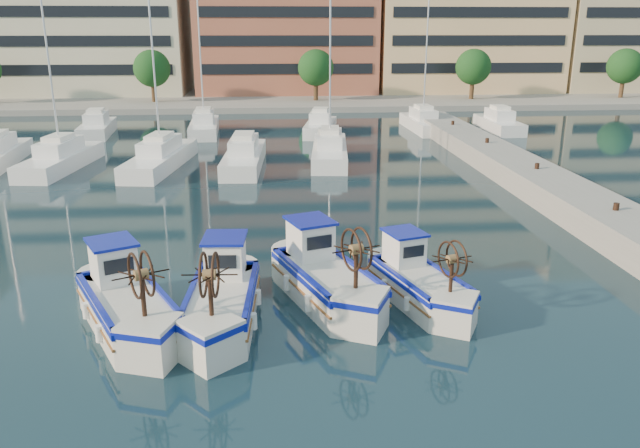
{
  "coord_description": "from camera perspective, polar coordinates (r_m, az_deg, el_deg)",
  "views": [
    {
      "loc": [
        -1.32,
        -17.87,
        8.46
      ],
      "look_at": [
        0.46,
        4.12,
        1.5
      ],
      "focal_mm": 35.0,
      "sensor_mm": 36.0,
      "label": 1
    }
  ],
  "objects": [
    {
      "name": "waterfront",
      "position": [
        83.62,
        2.77,
        19.3
      ],
      "size": [
        180.0,
        40.0,
        25.6
      ],
      "color": "gray",
      "rests_on": "ground"
    },
    {
      "name": "quay",
      "position": [
        30.59,
        23.47,
        1.15
      ],
      "size": [
        3.0,
        60.0,
        1.2
      ],
      "primitive_type": "cube",
      "color": "gray",
      "rests_on": "ground"
    },
    {
      "name": "fishing_boat_b",
      "position": [
        18.88,
        -8.94,
        -6.6
      ],
      "size": [
        2.19,
        4.81,
        2.96
      ],
      "rotation": [
        0.0,
        0.0,
        -0.06
      ],
      "color": "silver",
      "rests_on": "ground"
    },
    {
      "name": "fishing_boat_d",
      "position": [
        20.29,
        8.97,
        -5.11
      ],
      "size": [
        2.83,
        4.36,
        2.64
      ],
      "rotation": [
        0.0,
        0.0,
        0.3
      ],
      "color": "silver",
      "rests_on": "ground"
    },
    {
      "name": "fishing_boat_a",
      "position": [
        19.19,
        -17.33,
        -6.77
      ],
      "size": [
        3.8,
        4.98,
        3.0
      ],
      "rotation": [
        0.0,
        0.0,
        0.46
      ],
      "color": "silver",
      "rests_on": "ground"
    },
    {
      "name": "yacht_marina",
      "position": [
        46.37,
        -7.2,
        7.53
      ],
      "size": [
        39.79,
        22.81,
        11.5
      ],
      "color": "white",
      "rests_on": "ground"
    },
    {
      "name": "fishing_boat_c",
      "position": [
        20.1,
        0.45,
        -4.74
      ],
      "size": [
        3.49,
        5.09,
        3.07
      ],
      "rotation": [
        0.0,
        0.0,
        0.35
      ],
      "color": "silver",
      "rests_on": "ground"
    },
    {
      "name": "ground",
      "position": [
        19.81,
        -0.38,
        -7.76
      ],
      "size": [
        300.0,
        300.0,
        0.0
      ],
      "primitive_type": "plane",
      "color": "#193141",
      "rests_on": "ground"
    }
  ]
}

